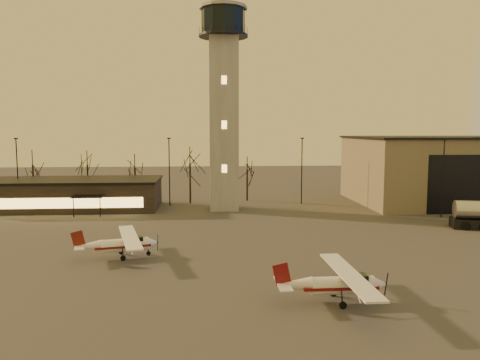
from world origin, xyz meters
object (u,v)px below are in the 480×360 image
Objects in this scene: terminal at (70,194)px; cessna_rear at (126,247)px; control_tower at (224,94)px; cessna_front at (344,288)px; hangar at (454,170)px.

terminal reaches higher than cessna_rear.
control_tower is 40.42m from cessna_front.
terminal is at bearing 174.85° from control_tower.
hangar is 50.46m from cessna_front.
control_tower is 1.07× the size of hangar.
terminal is 2.52× the size of cessna_front.
control_tower reaches higher than cessna_rear.
hangar is (36.00, 3.98, -11.17)m from control_tower.
hangar reaches higher than cessna_rear.
terminal is 29.44m from cessna_rear.
cessna_front is at bearing -50.97° from cessna_rear.
cessna_rear is at bearing 142.60° from cessna_front.
cessna_rear is (-16.15, 12.12, -0.02)m from cessna_front.
cessna_rear is at bearing -147.84° from hangar.
control_tower is 30.63m from cessna_rear.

